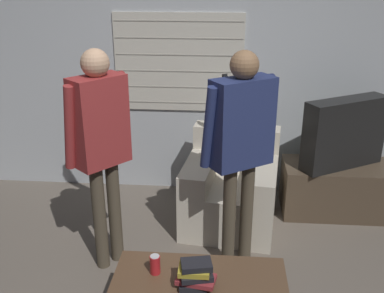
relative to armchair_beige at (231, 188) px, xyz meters
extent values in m
cube|color=#ADB2B7|center=(-0.37, 0.67, 0.95)|extent=(5.20, 0.06, 2.55)
cube|color=beige|center=(-0.54, 0.63, 1.01)|extent=(1.25, 0.02, 0.94)
cube|color=gray|center=(-0.54, 0.62, 0.61)|extent=(1.22, 0.00, 0.01)
cube|color=gray|center=(-0.54, 0.62, 0.77)|extent=(1.22, 0.00, 0.01)
cube|color=gray|center=(-0.54, 0.62, 0.93)|extent=(1.22, 0.00, 0.01)
cube|color=gray|center=(-0.54, 0.62, 1.08)|extent=(1.22, 0.00, 0.01)
cube|color=gray|center=(-0.54, 0.62, 1.24)|extent=(1.22, 0.00, 0.01)
cube|color=gray|center=(-0.54, 0.62, 1.40)|extent=(1.22, 0.00, 0.01)
cube|color=beige|center=(-0.01, -0.05, -0.12)|extent=(0.90, 0.95, 0.42)
cube|color=beige|center=(0.04, 0.28, 0.30)|extent=(0.81, 0.30, 0.41)
cube|color=beige|center=(0.27, -0.09, 0.19)|extent=(0.35, 0.88, 0.19)
cube|color=beige|center=(-0.28, -0.01, 0.19)|extent=(0.35, 0.88, 0.19)
cube|color=brown|center=(-0.20, -1.41, 0.06)|extent=(1.08, 0.54, 0.04)
cylinder|color=brown|center=(-0.70, -1.18, -0.14)|extent=(0.04, 0.04, 0.37)
cylinder|color=brown|center=(0.30, -1.18, -0.14)|extent=(0.04, 0.04, 0.37)
cube|color=#4C3D2D|center=(1.00, 0.24, -0.09)|extent=(1.01, 0.49, 0.48)
cube|color=black|center=(1.00, 0.24, 0.47)|extent=(0.80, 0.58, 0.64)
cube|color=#3D4738|center=(0.95, 0.33, 0.47)|extent=(0.61, 0.36, 0.52)
cylinder|color=#4C4233|center=(-1.00, -0.77, 0.10)|extent=(0.10, 0.10, 0.86)
cylinder|color=#4C4233|center=(-0.91, -0.66, 0.10)|extent=(0.10, 0.10, 0.86)
cube|color=maroon|center=(-0.95, -0.72, 0.86)|extent=(0.40, 0.42, 0.65)
sphere|color=tan|center=(-0.95, -0.72, 1.27)|extent=(0.20, 0.20, 0.20)
cylinder|color=maroon|center=(-1.13, -0.85, 0.85)|extent=(0.17, 0.16, 0.62)
cylinder|color=maroon|center=(-1.04, -0.36, 1.06)|extent=(0.51, 0.45, 0.24)
cube|color=black|center=(-1.26, -0.17, 0.97)|extent=(0.07, 0.07, 0.13)
cylinder|color=#4C4233|center=(-0.02, -0.68, 0.10)|extent=(0.10, 0.10, 0.85)
cylinder|color=#4C4233|center=(0.11, -0.59, 0.10)|extent=(0.10, 0.10, 0.85)
cube|color=navy|center=(0.05, -0.63, 0.85)|extent=(0.49, 0.42, 0.64)
sphere|color=#846042|center=(0.05, -0.63, 1.26)|extent=(0.20, 0.20, 0.20)
cylinder|color=navy|center=(-0.18, -0.74, 0.83)|extent=(0.15, 0.17, 0.61)
cylinder|color=navy|center=(0.09, -0.25, 1.06)|extent=(0.40, 0.54, 0.22)
cube|color=black|center=(-0.08, -0.01, 0.99)|extent=(0.06, 0.07, 0.13)
cube|color=black|center=(-0.23, -1.47, 0.10)|extent=(0.18, 0.15, 0.04)
cube|color=maroon|center=(-0.22, -1.47, 0.13)|extent=(0.25, 0.17, 0.03)
cube|color=black|center=(-0.21, -1.47, 0.17)|extent=(0.22, 0.17, 0.03)
cube|color=gold|center=(-0.23, -1.46, 0.20)|extent=(0.19, 0.14, 0.03)
cube|color=black|center=(-0.21, -1.46, 0.23)|extent=(0.20, 0.15, 0.04)
cylinder|color=red|center=(-0.48, -1.35, 0.14)|extent=(0.07, 0.07, 0.12)
cylinder|color=silver|center=(-0.48, -1.35, 0.21)|extent=(0.06, 0.06, 0.00)
cube|color=white|center=(-0.20, -1.27, 0.09)|extent=(0.12, 0.12, 0.02)
camera|label=1|loc=(-0.07, -3.65, 1.87)|focal=42.00mm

